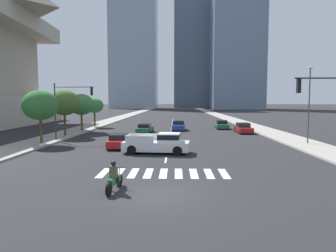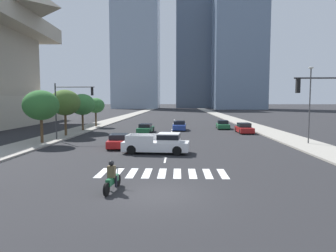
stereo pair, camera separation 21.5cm
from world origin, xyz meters
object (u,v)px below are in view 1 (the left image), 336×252
at_px(pickup_truck, 159,143).
at_px(street_tree_nearest, 40,105).
at_px(sedan_red_4, 119,141).
at_px(street_tree_fourth, 94,106).
at_px(street_lamp_east, 309,99).
at_px(motorcycle_trailing, 114,179).
at_px(sedan_red_1, 243,128).
at_px(sedan_blue_0, 178,126).
at_px(sedan_green_3, 222,125).
at_px(sedan_green_2, 145,128).
at_px(traffic_signal_far, 69,101).
at_px(street_tree_second, 64,103).
at_px(street_tree_third, 81,105).

relative_size(pickup_truck, street_tree_nearest, 1.07).
height_order(sedan_red_4, street_tree_fourth, street_tree_fourth).
xyz_separation_m(street_tree_nearest, street_tree_fourth, (-0.00, 19.74, -0.32)).
height_order(street_tree_nearest, street_tree_fourth, street_tree_nearest).
bearing_deg(sedan_red_4, street_lamp_east, -88.32).
bearing_deg(motorcycle_trailing, pickup_truck, -1.21).
distance_m(motorcycle_trailing, pickup_truck, 10.66).
xyz_separation_m(motorcycle_trailing, sedan_red_1, (12.00, 26.68, 0.03)).
relative_size(sedan_blue_0, street_tree_fourth, 0.92).
relative_size(sedan_blue_0, sedan_red_1, 1.00).
bearing_deg(sedan_green_3, street_tree_fourth, -93.66).
bearing_deg(pickup_truck, sedan_green_2, 105.10).
distance_m(pickup_truck, sedan_blue_0, 19.83).
bearing_deg(street_lamp_east, sedan_red_1, 110.07).
distance_m(sedan_blue_0, traffic_signal_far, 17.41).
bearing_deg(street_tree_second, sedan_blue_0, 31.85).
bearing_deg(sedan_blue_0, sedan_green_2, -51.33).
xyz_separation_m(sedan_red_1, street_tree_nearest, (-22.46, -11.29, 3.26)).
distance_m(sedan_blue_0, sedan_green_3, 7.24).
relative_size(pickup_truck, traffic_signal_far, 0.92).
bearing_deg(sedan_green_3, sedan_green_2, -59.26).
height_order(sedan_green_2, street_tree_third, street_tree_third).
relative_size(motorcycle_trailing, street_tree_third, 0.42).
xyz_separation_m(sedan_blue_0, street_tree_nearest, (-13.74, -14.91, 3.25)).
distance_m(pickup_truck, street_tree_third, 21.63).
bearing_deg(sedan_red_1, sedan_green_2, -90.95).
distance_m(sedan_red_1, sedan_green_3, 6.53).
relative_size(sedan_red_1, street_tree_nearest, 0.82).
bearing_deg(pickup_truck, street_tree_second, 142.00).
xyz_separation_m(sedan_blue_0, street_tree_fourth, (-13.74, 4.83, 2.92)).
xyz_separation_m(sedan_blue_0, sedan_green_2, (-4.60, -3.48, -0.07)).
bearing_deg(sedan_red_1, sedan_green_3, -162.88).
distance_m(sedan_green_3, street_lamp_east, 18.43).
height_order(sedan_green_2, street_tree_nearest, street_tree_nearest).
xyz_separation_m(sedan_red_4, street_lamp_east, (18.32, 2.12, 3.89)).
bearing_deg(sedan_red_1, pickup_truck, -33.25).
bearing_deg(traffic_signal_far, sedan_blue_0, 46.19).
bearing_deg(sedan_green_2, sedan_green_3, -58.00).
height_order(motorcycle_trailing, street_lamp_east, street_lamp_east).
xyz_separation_m(sedan_green_2, street_tree_fourth, (-9.14, 8.32, 2.99)).
distance_m(sedan_blue_0, sedan_green_2, 5.77).
bearing_deg(street_tree_nearest, pickup_truck, -21.97).
xyz_separation_m(motorcycle_trailing, street_tree_fourth, (-10.45, 35.13, 2.97)).
bearing_deg(pickup_truck, street_tree_third, 129.18).
relative_size(street_tree_nearest, street_tree_second, 0.95).
relative_size(motorcycle_trailing, sedan_green_3, 0.51).
bearing_deg(street_tree_third, street_tree_fourth, 90.00).
bearing_deg(traffic_signal_far, sedan_red_1, 22.91).
xyz_separation_m(sedan_red_1, sedan_green_2, (-13.32, 0.14, -0.05)).
distance_m(sedan_red_1, sedan_green_2, 13.32).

